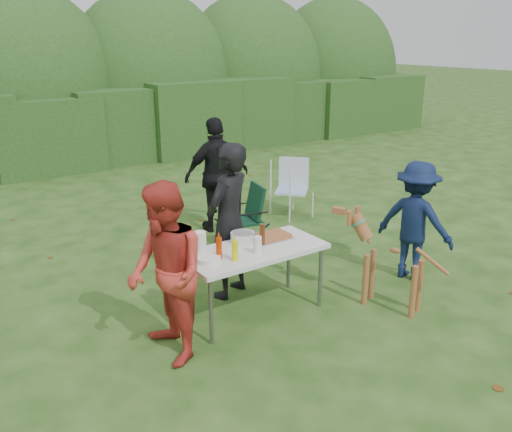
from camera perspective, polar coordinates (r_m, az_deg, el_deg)
ground at (r=5.67m, az=0.25°, el=-11.40°), size 80.00×80.00×0.00m
hedge_row at (r=12.51m, az=-21.32°, el=8.24°), size 22.00×1.40×1.70m
shrub_backdrop at (r=13.97m, az=-23.32°, el=12.09°), size 20.00×2.60×3.20m
folding_table at (r=5.61m, az=-0.25°, el=-3.94°), size 1.50×0.70×0.74m
person_cook at (r=5.97m, az=-2.88°, el=-0.57°), size 0.76×0.65×1.76m
person_red_jacket at (r=4.85m, az=-9.44°, el=-6.09°), size 0.69×0.86×1.66m
person_black_puffy at (r=8.06m, az=-4.12°, el=4.32°), size 1.05×0.55×1.71m
child at (r=6.72m, az=16.41°, el=-0.51°), size 0.80×1.05×1.45m
dog at (r=5.97m, az=14.28°, el=-4.96°), size 0.78×1.15×1.01m
camping_chair at (r=7.46m, az=-1.52°, el=-0.10°), size 0.66×0.66×0.89m
lawn_chair at (r=8.77m, az=3.78°, el=2.93°), size 0.79×0.79×0.94m
food_tray at (r=5.83m, az=1.50°, el=-2.36°), size 0.45×0.30×0.02m
focaccia_bread at (r=5.82m, az=1.51°, el=-2.10°), size 0.40×0.26×0.04m
mustard_bottle at (r=5.27m, az=-2.24°, el=-3.70°), size 0.06×0.06×0.20m
ketchup_bottle at (r=5.31m, az=-3.92°, el=-3.40°), size 0.06×0.06×0.22m
beer_bottle at (r=5.61m, az=0.66°, el=-2.01°), size 0.06×0.06×0.24m
paper_towel_roll at (r=5.37m, az=-5.89°, el=-2.99°), size 0.12×0.12×0.26m
cup_stack at (r=5.43m, az=0.17°, el=-3.08°), size 0.08×0.08×0.18m
pasta_bowl at (r=5.75m, az=-1.41°, el=-2.25°), size 0.26×0.26×0.10m
plate_stack at (r=5.28m, az=-5.03°, el=-4.55°), size 0.24×0.24×0.05m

